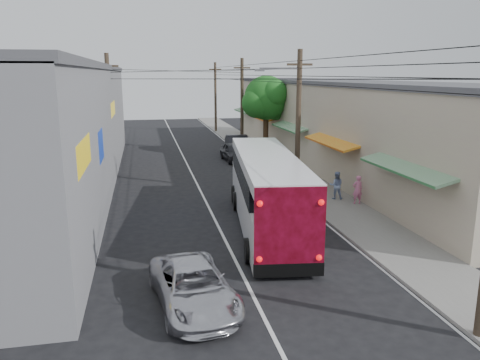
# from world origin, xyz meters

# --- Properties ---
(ground) EXTENTS (120.00, 120.00, 0.00)m
(ground) POSITION_xyz_m (0.00, 0.00, 0.00)
(ground) COLOR black
(ground) RESTS_ON ground
(sidewalk) EXTENTS (3.00, 80.00, 0.12)m
(sidewalk) POSITION_xyz_m (6.50, 20.00, 0.06)
(sidewalk) COLOR slate
(sidewalk) RESTS_ON ground
(building_right) EXTENTS (7.09, 40.00, 6.25)m
(building_right) POSITION_xyz_m (10.99, 22.00, 3.15)
(building_right) COLOR #B2A08D
(building_right) RESTS_ON ground
(building_left) EXTENTS (7.20, 36.00, 7.25)m
(building_left) POSITION_xyz_m (-8.50, 18.00, 3.65)
(building_left) COLOR slate
(building_left) RESTS_ON ground
(utility_poles) EXTENTS (11.80, 45.28, 8.00)m
(utility_poles) POSITION_xyz_m (3.13, 20.33, 4.13)
(utility_poles) COLOR #473828
(utility_poles) RESTS_ON ground
(street_tree) EXTENTS (4.40, 4.00, 6.60)m
(street_tree) POSITION_xyz_m (6.87, 26.02, 4.67)
(street_tree) COLOR #3F2B19
(street_tree) RESTS_ON ground
(coach_bus) EXTENTS (3.78, 11.58, 3.28)m
(coach_bus) POSITION_xyz_m (2.11, 7.94, 1.70)
(coach_bus) COLOR white
(coach_bus) RESTS_ON ground
(jeepney) EXTENTS (2.64, 4.75, 1.26)m
(jeepney) POSITION_xyz_m (-1.87, 1.23, 0.63)
(jeepney) COLOR silver
(jeepney) RESTS_ON ground
(parked_suv) EXTENTS (2.10, 5.02, 1.45)m
(parked_suv) POSITION_xyz_m (4.60, 13.16, 0.72)
(parked_suv) COLOR gray
(parked_suv) RESTS_ON ground
(parked_car_mid) EXTENTS (1.93, 4.29, 1.43)m
(parked_car_mid) POSITION_xyz_m (3.80, 24.20, 0.71)
(parked_car_mid) COLOR #242529
(parked_car_mid) RESTS_ON ground
(parked_car_far) EXTENTS (2.06, 5.03, 1.62)m
(parked_car_far) POSITION_xyz_m (4.60, 27.00, 0.81)
(parked_car_far) COLOR black
(parked_car_far) RESTS_ON ground
(pedestrian_near) EXTENTS (0.55, 0.37, 1.49)m
(pedestrian_near) POSITION_xyz_m (7.60, 10.29, 0.86)
(pedestrian_near) COLOR pink
(pedestrian_near) RESTS_ON sidewalk
(pedestrian_far) EXTENTS (0.87, 0.77, 1.49)m
(pedestrian_far) POSITION_xyz_m (6.91, 11.41, 0.87)
(pedestrian_far) COLOR #8EA2CE
(pedestrian_far) RESTS_ON sidewalk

